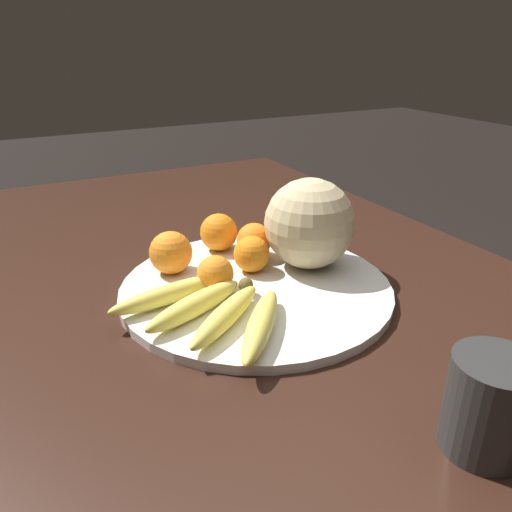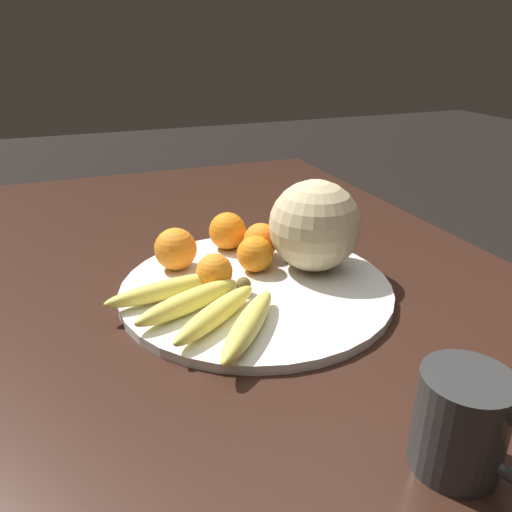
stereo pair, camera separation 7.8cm
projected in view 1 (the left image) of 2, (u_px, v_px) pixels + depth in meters
kitchen_table at (231, 340)px, 0.84m from camera, size 1.65×1.04×0.77m
fruit_bowl at (256, 288)px, 0.81m from camera, size 0.44×0.44×0.01m
melon at (309, 223)px, 0.84m from camera, size 0.15×0.15×0.15m
banana_bunch at (214, 309)px, 0.70m from camera, size 0.25×0.25×0.03m
orange_front_left at (252, 254)px, 0.84m from camera, size 0.06×0.06×0.06m
orange_front_right at (215, 274)px, 0.78m from camera, size 0.06×0.06×0.06m
orange_mid_center at (219, 232)px, 0.92m from camera, size 0.07×0.07×0.07m
orange_back_left at (254, 240)px, 0.89m from camera, size 0.06×0.06×0.06m
orange_back_right at (171, 253)px, 0.83m from camera, size 0.07×0.07×0.07m
ceramic_mug at (493, 406)px, 0.49m from camera, size 0.12×0.09×0.10m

